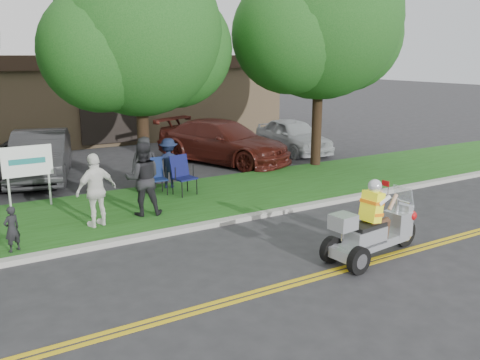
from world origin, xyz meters
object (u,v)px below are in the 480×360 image
spectator_adult_mid (143,179)px  parked_car_mid (23,161)px  lawn_chair_b (155,174)px  parked_car_left (40,156)px  spectator_adult_right (96,190)px  parked_car_far_right (293,136)px  lawn_chair_a (182,172)px  trike_scooter (373,231)px  parked_car_right (223,142)px

spectator_adult_mid → parked_car_mid: bearing=-54.3°
lawn_chair_b → parked_car_left: (-2.43, 3.95, 0.11)m
spectator_adult_right → parked_car_far_right: (9.79, 5.54, -0.26)m
lawn_chair_b → lawn_chair_a: bearing=-28.0°
lawn_chair_b → spectator_adult_right: 3.00m
parked_car_mid → parked_car_far_right: bearing=12.9°
spectator_adult_right → lawn_chair_b: bearing=-153.5°
parked_car_left → spectator_adult_mid: bearing=-60.3°
trike_scooter → parked_car_mid: 11.86m
parked_car_far_right → spectator_adult_mid: bearing=-143.8°
spectator_adult_mid → spectator_adult_right: spectator_adult_mid is taller
spectator_adult_right → parked_car_left: spectator_adult_right is taller
parked_car_left → parked_car_far_right: parked_car_left is taller
parked_car_left → parked_car_far_right: bearing=13.1°
trike_scooter → parked_car_left: trike_scooter is taller
lawn_chair_b → parked_car_left: 4.64m
spectator_adult_mid → trike_scooter: bearing=139.8°
lawn_chair_a → trike_scooter: bearing=-87.3°
parked_car_mid → parked_car_far_right: parked_car_far_right is taller
lawn_chair_a → parked_car_right: (3.40, 3.71, 0.07)m
lawn_chair_b → parked_car_right: bearing=42.2°
parked_car_mid → parked_car_far_right: size_ratio=1.10×
parked_car_mid → parked_car_far_right: 10.52m
spectator_adult_right → parked_car_mid: spectator_adult_right is taller
parked_car_mid → parked_car_far_right: (10.50, -0.66, 0.07)m
parked_car_left → parked_car_right: 6.53m
lawn_chair_a → lawn_chair_b: bearing=138.9°
spectator_adult_right → parked_car_mid: (-0.71, 6.20, -0.33)m
trike_scooter → lawn_chair_b: (-2.07, 6.55, 0.11)m
spectator_adult_right → parked_car_right: size_ratio=0.31×
spectator_adult_mid → parked_car_mid: size_ratio=0.40×
lawn_chair_a → parked_car_far_right: size_ratio=0.27×
trike_scooter → spectator_adult_mid: spectator_adult_mid is taller
lawn_chair_a → spectator_adult_mid: bearing=-151.3°
spectator_adult_mid → lawn_chair_b: bearing=-102.2°
lawn_chair_a → spectator_adult_right: (-2.89, -1.60, 0.24)m
parked_car_mid → parked_car_right: size_ratio=0.84×
parked_car_left → parked_car_right: size_ratio=0.88×
lawn_chair_b → parked_car_mid: (-2.93, 4.20, -0.05)m
parked_car_mid → spectator_adult_mid: bearing=-55.3°
trike_scooter → lawn_chair_a: 6.31m
parked_car_far_right → parked_car_right: bearing=-171.8°
lawn_chair_b → parked_car_mid: size_ratio=0.23×
spectator_adult_right → parked_car_right: (6.29, 5.31, -0.17)m
parked_car_left → parked_car_mid: bearing=169.1°
lawn_chair_b → spectator_adult_right: spectator_adult_right is taller
parked_car_left → parked_car_far_right: 10.01m
trike_scooter → parked_car_left: size_ratio=0.52×
parked_car_left → parked_car_right: (6.50, -0.64, 0.00)m
spectator_adult_right → parked_car_left: bearing=-103.4°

